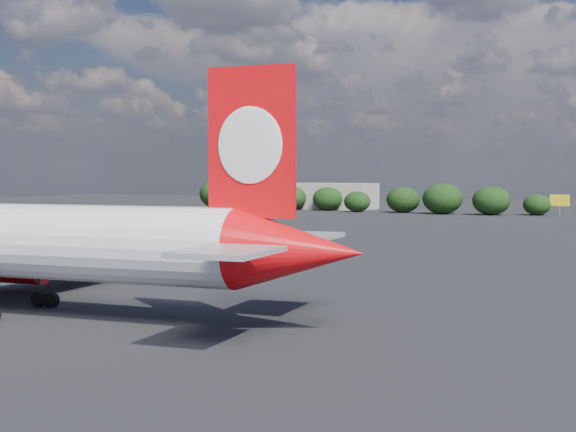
% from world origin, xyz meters
% --- Properties ---
extents(ground, '(500.00, 500.00, 0.00)m').
position_xyz_m(ground, '(0.00, 60.00, 0.00)').
color(ground, black).
rests_on(ground, ground).
extents(qantas_airliner, '(55.55, 52.86, 18.12)m').
position_xyz_m(qantas_airliner, '(-7.13, 9.40, 5.52)').
color(qantas_airliner, white).
rests_on(qantas_airliner, ground).
extents(terminal_building, '(42.00, 16.00, 8.00)m').
position_xyz_m(terminal_building, '(-65.00, 192.00, 4.00)').
color(terminal_building, gray).
rests_on(terminal_building, ground).
extents(highway_sign, '(6.00, 0.30, 4.50)m').
position_xyz_m(highway_sign, '(-18.00, 176.00, 3.13)').
color(highway_sign, '#146722').
rests_on(highway_sign, ground).
extents(billboard_yellow, '(5.00, 0.30, 5.50)m').
position_xyz_m(billboard_yellow, '(12.00, 182.00, 3.87)').
color(billboard_yellow, yellow).
rests_on(billboard_yellow, ground).
extents(horizon_treeline, '(208.64, 14.91, 9.08)m').
position_xyz_m(horizon_treeline, '(2.60, 179.07, 3.79)').
color(horizon_treeline, black).
rests_on(horizon_treeline, ground).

